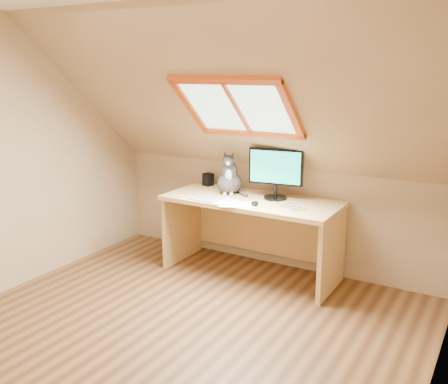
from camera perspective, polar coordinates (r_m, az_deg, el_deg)
The scene contains 10 objects.
ground at distance 3.85m, azimuth -6.38°, elevation -16.34°, with size 3.50×3.50×0.00m, color brown.
room_shell at distance 3.29m, azimuth -8.01°, elevation 4.98°, with size 3.52×3.52×2.41m.
desk at distance 4.79m, azimuth 3.55°, elevation -3.21°, with size 1.65×0.72×0.75m.
monitor at distance 4.62m, azimuth 5.93°, elevation 2.48°, with size 0.51×0.22×0.47m.
cat at distance 4.82m, azimuth 0.64°, elevation 1.59°, with size 0.31×0.34×0.42m.
desk_speaker at distance 5.17m, azimuth -1.83°, elevation 1.44°, with size 0.09×0.09×0.13m, color black.
graphics_tablet at distance 4.64m, azimuth -2.09°, elevation -0.75°, with size 0.28×0.20×0.01m, color #B2B2B7.
mouse at distance 4.43m, azimuth 3.52°, elevation -1.32°, with size 0.06×0.11×0.04m, color black.
papers at distance 4.45m, azimuth 1.54°, elevation -1.44°, with size 0.35×0.30×0.01m.
cables at distance 4.42m, azimuth 6.60°, elevation -1.63°, with size 0.51×0.26×0.01m.
Camera 1 is at (2.03, -2.64, 1.93)m, focal length 40.00 mm.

